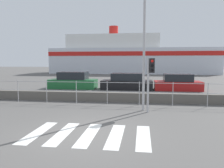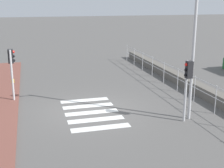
% 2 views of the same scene
% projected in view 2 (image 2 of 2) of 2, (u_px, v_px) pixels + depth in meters
% --- Properties ---
extents(ground_plane, '(160.00, 160.00, 0.00)m').
position_uv_depth(ground_plane, '(91.00, 111.00, 14.21)').
color(ground_plane, '#565451').
extents(crosswalk, '(4.05, 2.40, 0.01)m').
position_uv_depth(crosswalk, '(92.00, 112.00, 14.00)').
color(crosswalk, silver).
rests_on(crosswalk, ground_plane).
extents(seawall, '(24.22, 0.55, 0.56)m').
position_uv_depth(seawall, '(210.00, 95.00, 15.68)').
color(seawall, '#605B54').
rests_on(seawall, ground_plane).
extents(harbor_fence, '(21.84, 0.04, 1.30)m').
position_uv_depth(harbor_fence, '(195.00, 85.00, 15.31)').
color(harbor_fence, '#B2B2B5').
rests_on(harbor_fence, ground_plane).
extents(traffic_light_near, '(0.34, 0.32, 2.60)m').
position_uv_depth(traffic_light_near, '(11.00, 64.00, 15.02)').
color(traffic_light_near, '#B2B2B5').
rests_on(traffic_light_near, ground_plane).
extents(traffic_light_far, '(0.34, 0.32, 2.58)m').
position_uv_depth(traffic_light_far, '(188.00, 78.00, 12.41)').
color(traffic_light_far, '#B2B2B5').
rests_on(traffic_light_far, ground_plane).
extents(streetlamp, '(0.32, 1.31, 6.15)m').
position_uv_depth(streetlamp, '(189.00, 28.00, 12.22)').
color(streetlamp, '#B2B2B5').
rests_on(streetlamp, ground_plane).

